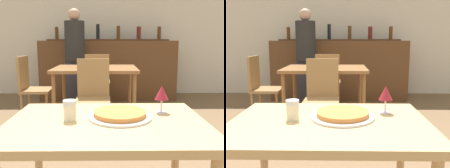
% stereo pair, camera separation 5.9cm
% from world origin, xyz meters
% --- Properties ---
extents(wall_back, '(8.00, 0.05, 2.80)m').
position_xyz_m(wall_back, '(0.00, 4.16, 1.40)').
color(wall_back, silver).
rests_on(wall_back, ground_plane).
extents(dining_table_near, '(1.04, 0.73, 0.72)m').
position_xyz_m(dining_table_near, '(0.00, 0.00, 0.64)').
color(dining_table_near, tan).
rests_on(dining_table_near, ground_plane).
extents(dining_table_far, '(1.13, 0.83, 0.78)m').
position_xyz_m(dining_table_far, '(-0.17, 2.17, 0.69)').
color(dining_table_far, brown).
rests_on(dining_table_far, ground_plane).
extents(bar_counter, '(2.60, 0.56, 1.14)m').
position_xyz_m(bar_counter, '(0.00, 3.65, 0.57)').
color(bar_counter, brown).
rests_on(bar_counter, ground_plane).
extents(bar_back_shelf, '(2.39, 0.24, 0.32)m').
position_xyz_m(bar_back_shelf, '(0.02, 3.79, 1.20)').
color(bar_back_shelf, brown).
rests_on(bar_back_shelf, bar_counter).
extents(chair_far_side_front, '(0.40, 0.40, 0.93)m').
position_xyz_m(chair_far_side_front, '(-0.17, 1.58, 0.54)').
color(chair_far_side_front, olive).
rests_on(chair_far_side_front, ground_plane).
extents(chair_far_side_back, '(0.40, 0.40, 0.93)m').
position_xyz_m(chair_far_side_back, '(-0.17, 2.75, 0.54)').
color(chair_far_side_back, olive).
rests_on(chair_far_side_back, ground_plane).
extents(chair_far_side_left, '(0.40, 0.40, 0.93)m').
position_xyz_m(chair_far_side_left, '(-1.07, 2.17, 0.54)').
color(chair_far_side_left, olive).
rests_on(chair_far_side_left, ground_plane).
extents(pizza_tray, '(0.35, 0.35, 0.04)m').
position_xyz_m(pizza_tray, '(0.07, 0.05, 0.74)').
color(pizza_tray, silver).
rests_on(pizza_tray, dining_table_near).
extents(cheese_shaker, '(0.07, 0.07, 0.11)m').
position_xyz_m(cheese_shaker, '(-0.19, 0.01, 0.78)').
color(cheese_shaker, beige).
rests_on(cheese_shaker, dining_table_near).
extents(person_standing, '(0.34, 0.34, 1.68)m').
position_xyz_m(person_standing, '(-0.57, 3.07, 0.91)').
color(person_standing, '#2D2D38').
rests_on(person_standing, ground_plane).
extents(wine_glass, '(0.08, 0.08, 0.16)m').
position_xyz_m(wine_glass, '(0.32, 0.14, 0.84)').
color(wine_glass, silver).
rests_on(wine_glass, dining_table_near).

